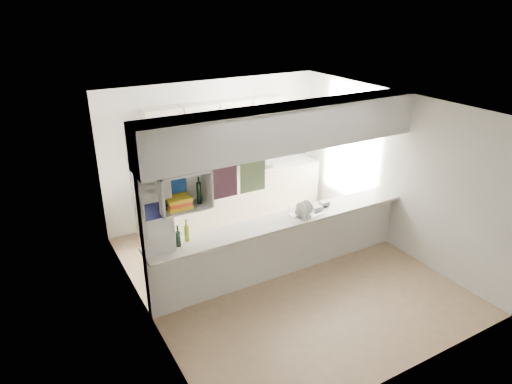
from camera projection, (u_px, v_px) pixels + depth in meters
floor at (282, 272)px, 7.06m from camera, size 4.80×4.80×0.00m
ceiling at (287, 106)px, 6.04m from camera, size 4.80×4.80×0.00m
wall_back at (214, 150)px, 8.47m from camera, size 4.20×0.00×4.20m
wall_left at (141, 229)px, 5.60m from camera, size 0.00×4.80×4.80m
wall_right at (392, 170)px, 7.50m from camera, size 0.00×4.80×4.80m
servery_partition at (275, 174)px, 6.33m from camera, size 4.20×0.50×2.60m
cubby_shelf at (181, 192)px, 5.63m from camera, size 0.65×0.35×0.50m
kitchen_run at (229, 177)px, 8.52m from camera, size 3.60×0.63×2.24m
microwave at (257, 161)px, 8.66m from camera, size 0.55×0.40×0.28m
bowl at (258, 152)px, 8.61m from camera, size 0.23×0.23×0.06m
dish_rack at (306, 209)px, 6.81m from camera, size 0.51×0.43×0.23m
cup at (299, 212)px, 6.77m from camera, size 0.12×0.12×0.09m
wine_bottles at (183, 235)px, 6.00m from camera, size 0.22×0.15×0.31m
plastic_tubs at (313, 207)px, 7.01m from camera, size 0.57×0.23×0.07m
utensil_jar at (196, 175)px, 8.17m from camera, size 0.10×0.10×0.15m
knife_block at (214, 169)px, 8.35m from camera, size 0.11×0.10×0.20m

